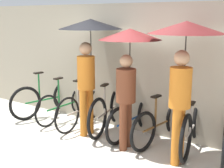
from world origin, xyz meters
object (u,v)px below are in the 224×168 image
object	(u,v)px
parked_bicycle_3	(108,110)
pedestrian_center	(129,54)
parked_bicycle_5	(161,123)
pedestrian_leading	(89,41)
pedestrian_trailing	(184,50)
parked_bicycle_6	(192,127)
parked_bicycle_2	(85,107)
parked_bicycle_4	(134,117)
parked_bicycle_0	(47,98)
parked_bicycle_1	(66,103)

from	to	relation	value
parked_bicycle_3	pedestrian_center	distance (m)	1.45
parked_bicycle_5	pedestrian_leading	xyz separation A→B (m)	(-1.30, -0.35, 1.37)
pedestrian_trailing	parked_bicycle_6	bearing A→B (deg)	85.69
parked_bicycle_2	parked_bicycle_6	bearing A→B (deg)	-89.93
parked_bicycle_5	parked_bicycle_4	bearing A→B (deg)	98.91
parked_bicycle_0	parked_bicycle_1	size ratio (longest dim) A/B	1.03
parked_bicycle_0	parked_bicycle_2	bearing A→B (deg)	-79.13
parked_bicycle_1	pedestrian_trailing	xyz separation A→B (m)	(2.75, -0.43, 1.34)
parked_bicycle_2	pedestrian_center	distance (m)	1.78
parked_bicycle_3	parked_bicycle_4	bearing A→B (deg)	-100.42
parked_bicycle_4	parked_bicycle_1	bearing A→B (deg)	92.89
parked_bicycle_6	pedestrian_leading	xyz separation A→B (m)	(-1.85, -0.37, 1.34)
parked_bicycle_5	pedestrian_trailing	bearing A→B (deg)	-123.66
parked_bicycle_6	pedestrian_center	xyz separation A→B (m)	(-0.94, -0.49, 1.18)
parked_bicycle_2	parked_bicycle_6	world-z (taller)	parked_bicycle_6
parked_bicycle_1	parked_bicycle_4	xyz separation A→B (m)	(1.66, 0.03, -0.00)
parked_bicycle_2	pedestrian_center	bearing A→B (deg)	-109.67
parked_bicycle_5	parked_bicycle_3	bearing A→B (deg)	98.84
parked_bicycle_3	pedestrian_trailing	distance (m)	2.15
parked_bicycle_1	parked_bicycle_2	world-z (taller)	parked_bicycle_1
parked_bicycle_0	parked_bicycle_1	bearing A→B (deg)	-77.31
parked_bicycle_4	pedestrian_trailing	distance (m)	1.79
parked_bicycle_3	pedestrian_leading	world-z (taller)	pedestrian_leading
parked_bicycle_2	parked_bicycle_1	bearing A→B (deg)	83.45
parked_bicycle_5	parked_bicycle_6	bearing A→B (deg)	-80.99
parked_bicycle_3	parked_bicycle_5	distance (m)	1.11
parked_bicycle_6	parked_bicycle_5	bearing A→B (deg)	81.73
parked_bicycle_3	parked_bicycle_6	xyz separation A→B (m)	(1.66, 0.04, -0.00)
parked_bicycle_6	parked_bicycle_0	bearing A→B (deg)	81.07
parked_bicycle_3	parked_bicycle_6	bearing A→B (deg)	-100.30
parked_bicycle_3	parked_bicycle_4	xyz separation A→B (m)	(0.55, 0.01, -0.04)
parked_bicycle_6	pedestrian_center	world-z (taller)	pedestrian_center
parked_bicycle_6	parked_bicycle_1	bearing A→B (deg)	81.35
parked_bicycle_1	parked_bicycle_5	world-z (taller)	parked_bicycle_1
pedestrian_trailing	parked_bicycle_0	bearing A→B (deg)	169.61
parked_bicycle_0	parked_bicycle_5	bearing A→B (deg)	-76.05
parked_bicycle_1	pedestrian_center	bearing A→B (deg)	-103.65
parked_bicycle_2	pedestrian_leading	xyz separation A→B (m)	(0.36, -0.27, 1.35)
parked_bicycle_4	pedestrian_leading	size ratio (longest dim) A/B	0.79
pedestrian_center	pedestrian_trailing	distance (m)	0.94
parked_bicycle_4	pedestrian_leading	xyz separation A→B (m)	(-0.74, -0.34, 1.38)
parked_bicycle_0	parked_bicycle_4	xyz separation A→B (m)	(2.21, 0.02, -0.03)
parked_bicycle_2	parked_bicycle_5	xyz separation A→B (m)	(1.66, 0.08, -0.02)
parked_bicycle_0	parked_bicycle_6	distance (m)	3.31
parked_bicycle_2	pedestrian_leading	world-z (taller)	pedestrian_leading
parked_bicycle_0	parked_bicycle_6	size ratio (longest dim) A/B	1.00
parked_bicycle_0	pedestrian_trailing	xyz separation A→B (m)	(3.30, -0.43, 1.32)
pedestrian_leading	parked_bicycle_0	bearing A→B (deg)	171.54
parked_bicycle_1	parked_bicycle_3	size ratio (longest dim) A/B	0.99
parked_bicycle_4	parked_bicycle_5	size ratio (longest dim) A/B	0.98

